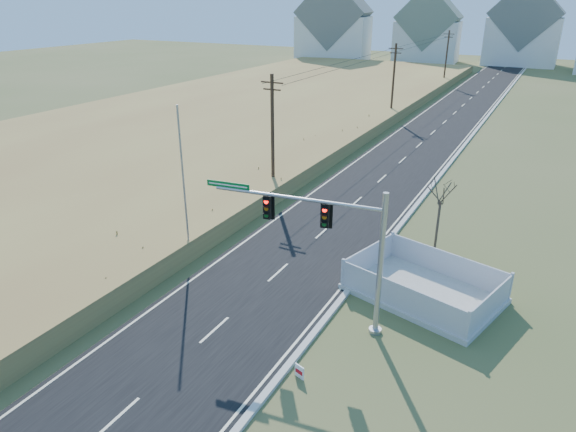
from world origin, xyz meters
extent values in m
plane|color=#475328|center=(0.00, 0.00, 0.00)|extent=(260.00, 260.00, 0.00)
cube|color=black|center=(0.00, 50.00, 0.03)|extent=(8.00, 180.00, 0.06)
cube|color=#B2AFA8|center=(4.15, 50.00, 0.09)|extent=(0.30, 180.00, 0.18)
cube|color=#A39049|center=(-24.00, 40.00, 0.65)|extent=(38.00, 110.00, 1.30)
cylinder|color=#422D1E|center=(-6.50, 15.00, 4.50)|extent=(0.26, 0.26, 9.00)
cube|color=#422D1E|center=(-6.50, 15.00, 8.40)|extent=(1.80, 0.10, 0.10)
cube|color=#422D1E|center=(-6.50, 15.00, 7.90)|extent=(1.40, 0.10, 0.10)
cylinder|color=#422D1E|center=(-6.50, 45.00, 4.50)|extent=(0.26, 0.26, 9.00)
cube|color=#422D1E|center=(-6.50, 45.00, 8.40)|extent=(1.80, 0.10, 0.10)
cube|color=#422D1E|center=(-6.50, 45.00, 7.90)|extent=(1.40, 0.10, 0.10)
cylinder|color=#422D1E|center=(-6.50, 75.00, 4.50)|extent=(0.26, 0.26, 9.00)
cube|color=#422D1E|center=(-6.50, 75.00, 8.40)|extent=(1.80, 0.10, 0.10)
cube|color=#422D1E|center=(-6.50, 75.00, 7.90)|extent=(1.40, 0.10, 0.10)
cube|color=silver|center=(-38.00, 100.00, 5.00)|extent=(17.38, 13.12, 10.00)
cube|color=slate|center=(-38.00, 100.00, 10.90)|extent=(17.69, 13.38, 16.29)
cube|color=silver|center=(-18.00, 108.00, 4.50)|extent=(14.66, 10.95, 9.00)
cube|color=slate|center=(-18.00, 108.00, 9.90)|extent=(14.93, 11.17, 14.26)
cube|color=silver|center=(2.00, 112.00, 5.00)|extent=(15.00, 10.00, 10.00)
cube|color=slate|center=(2.00, 112.00, 10.90)|extent=(15.27, 10.20, 15.27)
cylinder|color=#9EA0A5|center=(6.50, 1.33, 0.10)|extent=(0.58, 0.58, 0.19)
cylinder|color=#9EA0A5|center=(6.50, 1.33, 3.38)|extent=(0.25, 0.25, 6.76)
cylinder|color=#9EA0A5|center=(2.67, 0.87, 5.99)|extent=(7.69, 1.08, 0.15)
cube|color=black|center=(4.01, 1.03, 5.36)|extent=(0.37, 0.32, 1.05)
cube|color=black|center=(1.32, 0.71, 5.36)|extent=(0.37, 0.32, 1.05)
cube|color=#056023|center=(-0.59, 0.47, 6.18)|extent=(2.11, 0.30, 0.29)
cube|color=#B7B5AD|center=(7.62, 5.42, 0.14)|extent=(8.16, 6.60, 0.27)
cube|color=silver|center=(7.01, 3.24, 0.95)|extent=(6.58, 1.93, 1.36)
cube|color=silver|center=(8.24, 7.61, 0.95)|extent=(6.58, 1.93, 1.36)
cube|color=silver|center=(4.34, 6.35, 0.95)|extent=(1.31, 4.39, 1.36)
cube|color=silver|center=(10.90, 4.50, 0.95)|extent=(1.31, 4.39, 1.36)
cube|color=white|center=(4.83, -3.00, 0.32)|extent=(0.47, 0.20, 0.59)
cube|color=red|center=(4.82, -3.03, 0.32)|extent=(0.37, 0.14, 0.17)
cylinder|color=#B7B5AD|center=(-5.26, 2.97, 0.09)|extent=(0.40, 0.40, 0.18)
cylinder|color=#9EA0A5|center=(-5.26, 2.97, 4.48)|extent=(0.11, 0.11, 8.96)
cylinder|color=#4C3F33|center=(7.00, 10.64, 1.60)|extent=(0.15, 0.15, 3.20)
camera|label=1|loc=(12.05, -17.62, 13.99)|focal=32.00mm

